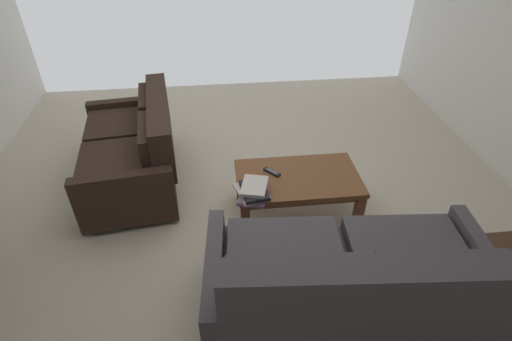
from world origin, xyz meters
TOP-DOWN VIEW (x-y plane):
  - ground_plane at (0.00, 0.00)m, footprint 5.23×5.65m
  - sofa_main at (-0.54, 1.11)m, footprint 1.84×1.02m
  - loveseat_near at (0.99, -0.62)m, footprint 0.97×1.51m
  - coffee_table at (-0.43, 0.02)m, footprint 1.02×0.60m
  - book_stack at (-0.03, 0.23)m, footprint 0.29×0.34m
  - tv_remote at (-0.22, -0.05)m, footprint 0.14×0.15m

SIDE VIEW (x-z plane):
  - ground_plane at x=0.00m, z-range -0.01..0.00m
  - coffee_table at x=-0.43m, z-range 0.14..0.54m
  - loveseat_near at x=0.99m, z-range -0.06..0.77m
  - sofa_main at x=-0.54m, z-range -0.08..0.80m
  - tv_remote at x=-0.22m, z-range 0.41..0.43m
  - book_stack at x=-0.03m, z-range 0.40..0.51m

